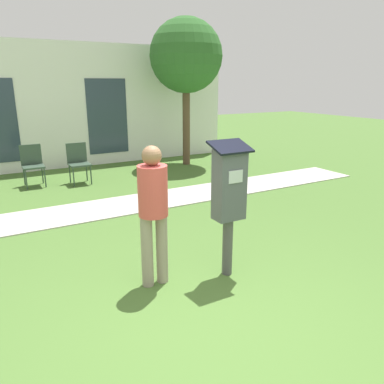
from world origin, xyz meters
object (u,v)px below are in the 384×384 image
(parking_meter, at_px, (229,192))
(outdoor_chair_middle, at_px, (78,160))
(outdoor_chair_left, at_px, (32,162))
(person_standing, at_px, (153,206))

(parking_meter, bearing_deg, outdoor_chair_middle, 95.77)
(parking_meter, relative_size, outdoor_chair_middle, 1.77)
(outdoor_chair_left, bearing_deg, person_standing, -83.18)
(parking_meter, xyz_separation_m, person_standing, (-0.84, 0.21, -0.09))
(parking_meter, height_order, outdoor_chair_left, parking_meter)
(person_standing, bearing_deg, outdoor_chair_middle, 98.55)
(parking_meter, height_order, person_standing, parking_meter)
(person_standing, distance_m, outdoor_chair_left, 5.23)
(person_standing, distance_m, outdoor_chair_middle, 4.95)
(parking_meter, bearing_deg, person_standing, 165.66)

